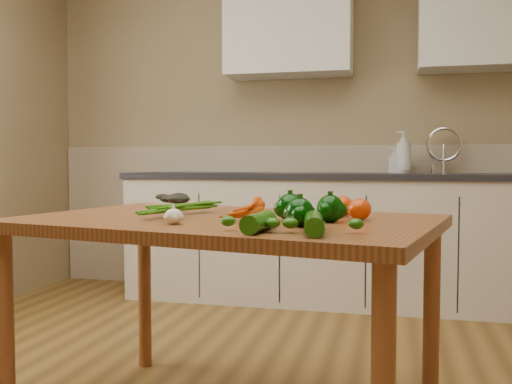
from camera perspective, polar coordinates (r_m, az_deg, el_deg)
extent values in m
cube|color=#98825B|center=(4.35, 5.05, 7.27)|extent=(4.00, 0.02, 2.60)
cube|color=tan|center=(4.33, 4.95, -2.65)|extent=(3.98, 0.03, 1.10)
cube|color=beige|center=(4.03, 7.13, -4.80)|extent=(2.80, 0.60, 0.86)
cube|color=#29292E|center=(3.99, 7.17, 1.61)|extent=(2.84, 0.64, 0.04)
cube|color=#99999E|center=(3.98, 18.45, 0.90)|extent=(0.55, 0.42, 0.10)
cylinder|color=silver|center=(4.16, 18.28, 3.46)|extent=(0.02, 0.02, 0.24)
cube|color=silver|center=(4.28, 3.31, 16.16)|extent=(0.90, 0.35, 0.70)
cube|color=silver|center=(4.25, 21.58, 16.06)|extent=(0.80, 0.35, 0.70)
cube|color=brown|center=(2.06, -3.00, -3.14)|extent=(1.61, 1.21, 0.04)
cylinder|color=brown|center=(2.24, -23.79, -13.04)|extent=(0.06, 0.06, 0.73)
cylinder|color=brown|center=(2.81, -11.08, -9.54)|extent=(0.06, 0.06, 0.73)
cylinder|color=brown|center=(2.31, 17.13, -12.41)|extent=(0.06, 0.06, 0.73)
imported|color=silver|center=(4.05, 14.53, 3.89)|extent=(0.12, 0.12, 0.29)
imported|color=silver|center=(4.06, 13.66, 3.11)|extent=(0.08, 0.08, 0.18)
imported|color=silver|center=(4.14, 14.26, 3.09)|extent=(0.15, 0.15, 0.18)
ellipsoid|color=white|center=(1.85, -8.25, -2.43)|extent=(0.06, 0.06, 0.05)
sphere|color=#023002|center=(1.94, 3.43, -1.54)|extent=(0.09, 0.09, 0.09)
sphere|color=#023002|center=(1.91, 7.44, -1.67)|extent=(0.09, 0.09, 0.09)
sphere|color=#023002|center=(1.77, 4.41, -2.04)|extent=(0.09, 0.09, 0.09)
ellipsoid|color=#8A020A|center=(2.08, 3.97, -1.69)|extent=(0.06, 0.06, 0.06)
ellipsoid|color=red|center=(2.12, 8.64, -1.42)|extent=(0.08, 0.08, 0.07)
ellipsoid|color=red|center=(1.99, 10.31, -1.73)|extent=(0.08, 0.08, 0.07)
cylinder|color=#174D08|center=(1.61, 5.82, -3.14)|extent=(0.09, 0.24, 0.06)
cylinder|color=#174D08|center=(1.63, 0.26, -3.02)|extent=(0.07, 0.19, 0.06)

